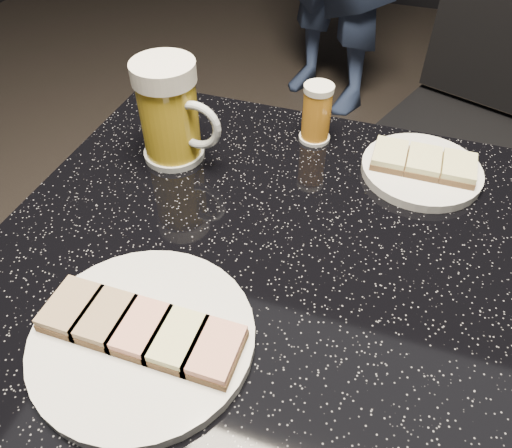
# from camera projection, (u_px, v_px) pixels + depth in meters

# --- Properties ---
(plate_large) EXTENTS (0.25, 0.25, 0.01)m
(plate_large) POSITION_uv_depth(u_px,v_px,m) (143.00, 337.00, 0.55)
(plate_large) COLOR silver
(plate_large) RESTS_ON table
(plate_small) EXTENTS (0.18, 0.18, 0.01)m
(plate_small) POSITION_uv_depth(u_px,v_px,m) (421.00, 170.00, 0.76)
(plate_small) COLOR silver
(plate_small) RESTS_ON table
(table) EXTENTS (0.70, 0.70, 0.75)m
(table) POSITION_uv_depth(u_px,v_px,m) (256.00, 351.00, 0.82)
(table) COLOR black
(table) RESTS_ON floor
(beer_mug) EXTENTS (0.14, 0.10, 0.16)m
(beer_mug) POSITION_uv_depth(u_px,v_px,m) (170.00, 112.00, 0.74)
(beer_mug) COLOR silver
(beer_mug) RESTS_ON table
(beer_tumbler) EXTENTS (0.05, 0.05, 0.10)m
(beer_tumbler) POSITION_uv_depth(u_px,v_px,m) (317.00, 113.00, 0.80)
(beer_tumbler) COLOR white
(beer_tumbler) RESTS_ON table
(chair) EXTENTS (0.48, 0.48, 0.86)m
(chair) POSITION_uv_depth(u_px,v_px,m) (467.00, 114.00, 1.36)
(chair) COLOR black
(chair) RESTS_ON floor
(canapes_on_plate_large) EXTENTS (0.22, 0.07, 0.02)m
(canapes_on_plate_large) POSITION_uv_depth(u_px,v_px,m) (141.00, 329.00, 0.54)
(canapes_on_plate_large) COLOR #4C3521
(canapes_on_plate_large) RESTS_ON plate_large
(canapes_on_plate_small) EXTENTS (0.15, 0.07, 0.02)m
(canapes_on_plate_small) POSITION_uv_depth(u_px,v_px,m) (424.00, 162.00, 0.75)
(canapes_on_plate_small) COLOR #4C3521
(canapes_on_plate_small) RESTS_ON plate_small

